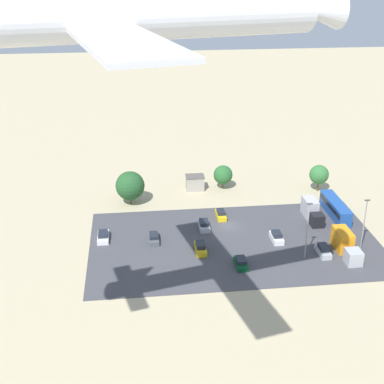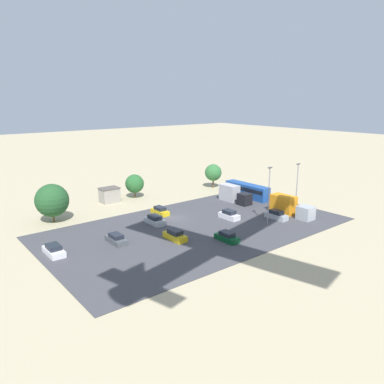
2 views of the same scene
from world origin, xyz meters
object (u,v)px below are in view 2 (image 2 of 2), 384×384
at_px(parked_car_0, 229,215).
at_px(parked_truck_0, 234,194).
at_px(parked_car_5, 160,211).
at_px(shed_building, 110,195).
at_px(parked_car_3, 276,215).
at_px(parked_car_7, 175,235).
at_px(parked_car_1, 227,237).
at_px(parked_truck_1, 289,207).
at_px(parked_car_4, 54,250).
at_px(parked_car_2, 155,220).
at_px(parked_car_6, 116,239).
at_px(bus, 247,190).

distance_m(parked_car_0, parked_truck_0, 11.95).
height_order(parked_car_0, parked_car_5, parked_car_0).
distance_m(shed_building, parked_car_0, 27.10).
height_order(parked_car_0, parked_car_3, parked_car_3).
distance_m(parked_car_0, parked_car_7, 14.22).
relative_size(parked_car_1, parked_truck_1, 0.47).
height_order(parked_car_5, parked_truck_0, parked_truck_0).
bearing_deg(parked_car_4, parked_car_3, 165.87).
relative_size(parked_car_0, parked_car_1, 1.00).
relative_size(parked_car_2, parked_car_4, 0.98).
bearing_deg(parked_car_2, parked_car_1, 107.13).
xyz_separation_m(parked_car_0, parked_car_2, (12.29, -6.09, -0.02)).
distance_m(parked_car_0, parked_car_3, 8.69).
bearing_deg(shed_building, parked_car_5, 103.29).
relative_size(parked_car_2, parked_truck_0, 0.56).
xyz_separation_m(parked_car_3, parked_car_6, (28.56, -7.86, -0.09)).
bearing_deg(parked_car_0, parked_truck_0, -138.92).
xyz_separation_m(shed_building, parked_truck_1, (-22.34, 29.87, 0.09)).
bearing_deg(shed_building, parked_truck_0, 141.45).
relative_size(shed_building, parked_car_4, 0.90).
bearing_deg(shed_building, parked_car_4, 47.05).
relative_size(parked_car_2, parked_truck_1, 0.50).
bearing_deg(bus, parked_car_4, 5.94).
height_order(parked_car_1, parked_car_2, parked_car_2).
distance_m(parked_car_1, parked_car_7, 8.13).
distance_m(parked_car_5, parked_car_6, 15.58).
distance_m(shed_building, parked_car_2, 18.32).
relative_size(parked_car_3, parked_car_7, 0.99).
bearing_deg(parked_car_3, shed_building, 121.67).
bearing_deg(parked_car_7, parked_truck_0, -156.34).
height_order(parked_car_0, parked_car_4, parked_car_0).
distance_m(parked_car_1, parked_car_4, 25.63).
xyz_separation_m(bus, parked_car_2, (26.27, 2.48, -0.98)).
xyz_separation_m(parked_car_7, parked_truck_0, (-23.02, -10.08, 0.91)).
bearing_deg(parked_car_5, parked_car_7, 65.77).
distance_m(parked_car_1, parked_truck_1, 18.74).
bearing_deg(parked_car_6, parked_truck_0, -169.84).
relative_size(parked_car_1, parked_car_6, 0.95).
bearing_deg(parked_car_1, bus, 36.52).
height_order(parked_car_2, parked_car_6, parked_car_2).
xyz_separation_m(bus, parked_truck_1, (3.43, 14.05, -0.03)).
height_order(bus, parked_car_1, bus).
xyz_separation_m(parked_car_2, parked_car_3, (-18.97, 11.65, 0.04)).
bearing_deg(shed_building, parked_car_2, 88.45).
relative_size(parked_car_5, parked_car_6, 0.96).
distance_m(bus, parked_car_0, 16.42).
bearing_deg(parked_car_7, bus, -158.88).
bearing_deg(parked_car_0, parked_car_7, 9.13).
distance_m(shed_building, parked_truck_0, 26.57).
height_order(shed_building, parked_car_4, shed_building).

